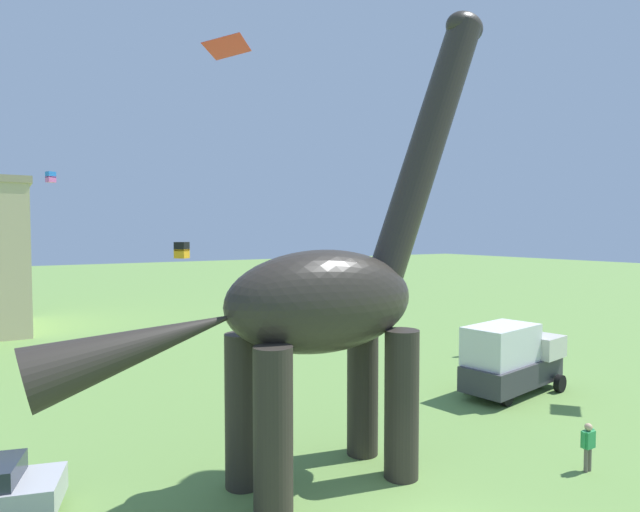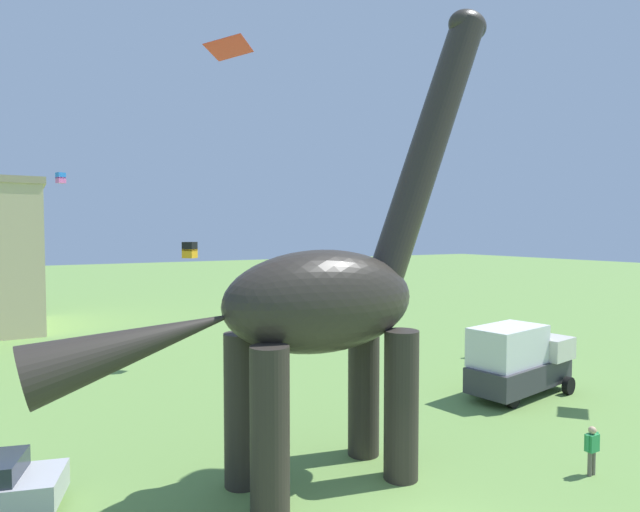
% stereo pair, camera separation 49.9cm
% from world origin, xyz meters
% --- Properties ---
extents(dinosaur_sculpture, '(14.23, 3.01, 14.87)m').
position_xyz_m(dinosaur_sculpture, '(-0.73, 4.24, 5.38)').
color(dinosaur_sculpture, '#2D2823').
rests_on(dinosaur_sculpture, ground_plane).
extents(parked_box_truck, '(5.87, 2.99, 3.20)m').
position_xyz_m(parked_box_truck, '(11.12, 6.96, 1.65)').
color(parked_box_truck, '#38383D').
rests_on(parked_box_truck, ground_plane).
extents(person_far_spectator, '(0.56, 0.25, 1.51)m').
position_xyz_m(person_far_spectator, '(6.65, 0.53, 0.91)').
color(person_far_spectator, '#6B6056').
rests_on(person_far_spectator, ground_plane).
extents(person_strolling_adult, '(0.55, 0.24, 1.47)m').
position_xyz_m(person_strolling_adult, '(14.88, 13.10, 0.89)').
color(person_strolling_adult, '#6B6056').
rests_on(person_strolling_adult, ground_plane).
extents(kite_drifting, '(0.46, 0.46, 0.50)m').
position_xyz_m(kite_drifting, '(-6.54, 19.42, 10.01)').
color(kite_drifting, '#287AE5').
extents(kite_mid_right, '(2.03, 2.12, 0.30)m').
position_xyz_m(kite_mid_right, '(-2.12, 7.91, 13.50)').
color(kite_mid_right, red).
extents(kite_high_left, '(0.87, 0.87, 0.88)m').
position_xyz_m(kite_high_left, '(-0.33, 19.25, 6.41)').
color(kite_high_left, black).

